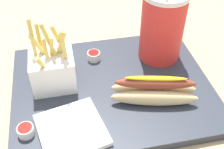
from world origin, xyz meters
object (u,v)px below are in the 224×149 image
Objects in this scene: hot_dog_1 at (154,91)px; ketchup_cup_2 at (94,56)px; fries_basket at (53,68)px; soda_cup at (162,26)px; napkin_stack at (72,130)px; ketchup_cup_1 at (26,130)px.

hot_dog_1 reaches higher than ketchup_cup_2.
hot_dog_1 is 0.18m from ketchup_cup_2.
fries_basket is 0.22m from hot_dog_1.
hot_dog_1 is (0.06, 0.14, -0.06)m from soda_cup.
napkin_stack is at bearing 69.98° from ketchup_cup_2.
hot_dog_1 is at bearing 154.97° from fries_basket.
ketchup_cup_1 is at bearing 64.78° from fries_basket.
hot_dog_1 is 0.26m from ketchup_cup_1.
ketchup_cup_1 is at bearing 29.29° from soda_cup.
ketchup_cup_1 is (0.31, 0.17, -0.07)m from soda_cup.
fries_basket is at bearing 33.38° from ketchup_cup_2.
ketchup_cup_2 is at bearing -129.26° from ketchup_cup_1.
napkin_stack is at bearing 15.41° from hot_dog_1.
ketchup_cup_1 is at bearing 8.07° from hot_dog_1.
ketchup_cup_2 is (0.10, -0.15, -0.01)m from hot_dog_1.
soda_cup is 8.15× the size of ketchup_cup_1.
napkin_stack is at bearing 39.01° from soda_cup.
ketchup_cup_1 is at bearing -8.02° from napkin_stack.
fries_basket is at bearing -81.00° from napkin_stack.
ketchup_cup_2 is (-0.15, -0.19, 0.00)m from ketchup_cup_1.
fries_basket is 5.10× the size of ketchup_cup_2.
fries_basket is 5.04× the size of ketchup_cup_1.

